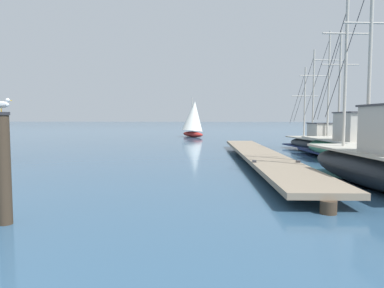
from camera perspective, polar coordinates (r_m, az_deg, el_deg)
name	(u,v)px	position (r m, az deg, el deg)	size (l,w,h in m)	color
floating_dock	(260,155)	(16.58, 11.10, -1.74)	(3.06, 17.89, 0.53)	gray
fishing_boat_0	(342,146)	(18.55, 23.44, -0.38)	(2.85, 7.25, 6.39)	#337556
fishing_boat_1	(375,161)	(11.79, 27.89, -2.49)	(2.91, 7.98, 6.85)	black
fishing_boat_3	(315,141)	(23.61, 19.52, 0.40)	(3.26, 6.83, 7.16)	black
mooring_piling	(4,167)	(7.65, -28.55, -3.32)	(0.30, 0.30, 2.19)	#3D3023
perched_seagull	(1,104)	(7.59, -28.91, 5.75)	(0.36, 0.25, 0.26)	gold
distant_sailboat	(193,119)	(38.22, 0.24, 4.17)	(3.47, 4.52, 4.41)	#AD2823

